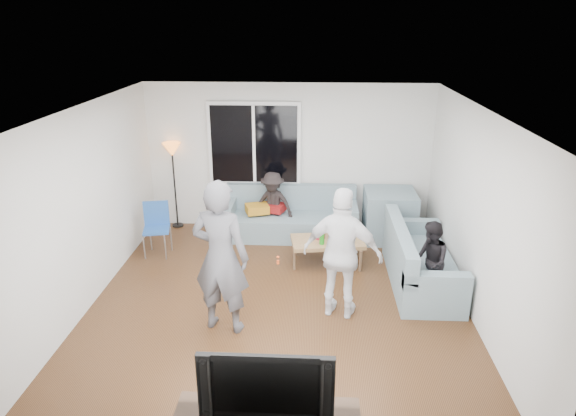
# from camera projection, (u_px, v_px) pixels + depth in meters

# --- Properties ---
(floor) EXTENTS (5.00, 5.50, 0.04)m
(floor) POSITION_uv_depth(u_px,v_px,m) (278.00, 304.00, 6.90)
(floor) COLOR #56351C
(floor) RESTS_ON ground
(ceiling) EXTENTS (5.00, 5.50, 0.04)m
(ceiling) POSITION_uv_depth(u_px,v_px,m) (277.00, 108.00, 5.98)
(ceiling) COLOR white
(ceiling) RESTS_ON ground
(wall_back) EXTENTS (5.00, 0.04, 2.60)m
(wall_back) POSITION_uv_depth(u_px,v_px,m) (289.00, 157.00, 9.03)
(wall_back) COLOR silver
(wall_back) RESTS_ON ground
(wall_front) EXTENTS (5.00, 0.04, 2.60)m
(wall_front) POSITION_uv_depth(u_px,v_px,m) (251.00, 345.00, 3.85)
(wall_front) COLOR silver
(wall_front) RESTS_ON ground
(wall_left) EXTENTS (0.04, 5.50, 2.60)m
(wall_left) POSITION_uv_depth(u_px,v_px,m) (83.00, 210.00, 6.57)
(wall_left) COLOR silver
(wall_left) RESTS_ON ground
(wall_right) EXTENTS (0.04, 5.50, 2.60)m
(wall_right) POSITION_uv_depth(u_px,v_px,m) (480.00, 217.00, 6.32)
(wall_right) COLOR silver
(wall_right) RESTS_ON ground
(window_frame) EXTENTS (1.62, 0.06, 1.47)m
(window_frame) POSITION_uv_depth(u_px,v_px,m) (254.00, 144.00, 8.90)
(window_frame) COLOR white
(window_frame) RESTS_ON wall_back
(window_glass) EXTENTS (1.50, 0.02, 1.35)m
(window_glass) POSITION_uv_depth(u_px,v_px,m) (254.00, 145.00, 8.86)
(window_glass) COLOR black
(window_glass) RESTS_ON window_frame
(window_mullion) EXTENTS (0.05, 0.03, 1.35)m
(window_mullion) POSITION_uv_depth(u_px,v_px,m) (254.00, 145.00, 8.85)
(window_mullion) COLOR white
(window_mullion) RESTS_ON window_frame
(radiator) EXTENTS (1.30, 0.12, 0.62)m
(radiator) POSITION_uv_depth(u_px,v_px,m) (256.00, 211.00, 9.30)
(radiator) COLOR silver
(radiator) RESTS_ON floor
(potted_plant) EXTENTS (0.22, 0.20, 0.34)m
(potted_plant) POSITION_uv_depth(u_px,v_px,m) (270.00, 187.00, 9.09)
(potted_plant) COLOR #386B2B
(potted_plant) RESTS_ON radiator
(vase) EXTENTS (0.20, 0.20, 0.18)m
(vase) POSITION_uv_depth(u_px,v_px,m) (244.00, 191.00, 9.14)
(vase) COLOR white
(vase) RESTS_ON radiator
(sofa_back_section) EXTENTS (2.30, 0.85, 0.85)m
(sofa_back_section) POSITION_uv_depth(u_px,v_px,m) (290.00, 213.00, 8.87)
(sofa_back_section) COLOR slate
(sofa_back_section) RESTS_ON floor
(sofa_right_section) EXTENTS (2.00, 0.85, 0.85)m
(sofa_right_section) POSITION_uv_depth(u_px,v_px,m) (422.00, 256.00, 7.28)
(sofa_right_section) COLOR slate
(sofa_right_section) RESTS_ON floor
(sofa_corner) EXTENTS (0.85, 0.85, 0.85)m
(sofa_corner) POSITION_uv_depth(u_px,v_px,m) (389.00, 215.00, 8.78)
(sofa_corner) COLOR slate
(sofa_corner) RESTS_ON floor
(cushion_yellow) EXTENTS (0.46, 0.42, 0.14)m
(cushion_yellow) POSITION_uv_depth(u_px,v_px,m) (257.00, 209.00, 8.85)
(cushion_yellow) COLOR #B97A1B
(cushion_yellow) RESTS_ON sofa_back_section
(cushion_red) EXTENTS (0.44, 0.40, 0.13)m
(cushion_red) POSITION_uv_depth(u_px,v_px,m) (274.00, 207.00, 8.91)
(cushion_red) COLOR maroon
(cushion_red) RESTS_ON sofa_back_section
(coffee_table) EXTENTS (1.17, 0.75, 0.40)m
(coffee_table) POSITION_uv_depth(u_px,v_px,m) (327.00, 252.00, 7.95)
(coffee_table) COLOR #A07B4D
(coffee_table) RESTS_ON floor
(pitcher) EXTENTS (0.17, 0.17, 0.17)m
(pitcher) POSITION_uv_depth(u_px,v_px,m) (320.00, 233.00, 7.91)
(pitcher) COLOR maroon
(pitcher) RESTS_ON coffee_table
(side_chair) EXTENTS (0.47, 0.47, 0.86)m
(side_chair) POSITION_uv_depth(u_px,v_px,m) (157.00, 230.00, 8.16)
(side_chair) COLOR #2655A4
(side_chair) RESTS_ON floor
(floor_lamp) EXTENTS (0.32, 0.32, 1.56)m
(floor_lamp) POSITION_uv_depth(u_px,v_px,m) (175.00, 186.00, 9.17)
(floor_lamp) COLOR orange
(floor_lamp) RESTS_ON floor
(player_left) EXTENTS (0.78, 0.60, 1.92)m
(player_left) POSITION_uv_depth(u_px,v_px,m) (221.00, 257.00, 6.03)
(player_left) COLOR #49494E
(player_left) RESTS_ON floor
(player_right) EXTENTS (1.08, 0.68, 1.72)m
(player_right) POSITION_uv_depth(u_px,v_px,m) (342.00, 254.00, 6.35)
(player_right) COLOR silver
(player_right) RESTS_ON floor
(spectator_right) EXTENTS (0.44, 0.56, 1.12)m
(spectator_right) POSITION_uv_depth(u_px,v_px,m) (430.00, 262.00, 6.81)
(spectator_right) COLOR black
(spectator_right) RESTS_ON floor
(spectator_back) EXTENTS (0.84, 0.63, 1.15)m
(spectator_back) POSITION_uv_depth(u_px,v_px,m) (273.00, 204.00, 8.86)
(spectator_back) COLOR black
(spectator_back) RESTS_ON floor
(television) EXTENTS (1.13, 0.15, 0.65)m
(television) POSITION_uv_depth(u_px,v_px,m) (267.00, 380.00, 4.29)
(television) COLOR black
(television) RESTS_ON tv_console
(bottle_c) EXTENTS (0.07, 0.07, 0.19)m
(bottle_c) POSITION_uv_depth(u_px,v_px,m) (331.00, 231.00, 7.95)
(bottle_c) COLOR black
(bottle_c) RESTS_ON coffee_table
(bottle_b) EXTENTS (0.08, 0.08, 0.22)m
(bottle_b) POSITION_uv_depth(u_px,v_px,m) (322.00, 237.00, 7.69)
(bottle_b) COLOR #198518
(bottle_b) RESTS_ON coffee_table
(bottle_e) EXTENTS (0.07, 0.07, 0.21)m
(bottle_e) POSITION_uv_depth(u_px,v_px,m) (347.00, 230.00, 7.98)
(bottle_e) COLOR black
(bottle_e) RESTS_ON coffee_table
(bottle_d) EXTENTS (0.07, 0.07, 0.28)m
(bottle_d) POSITION_uv_depth(u_px,v_px,m) (344.00, 235.00, 7.69)
(bottle_d) COLOR #C77B11
(bottle_d) RESTS_ON coffee_table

